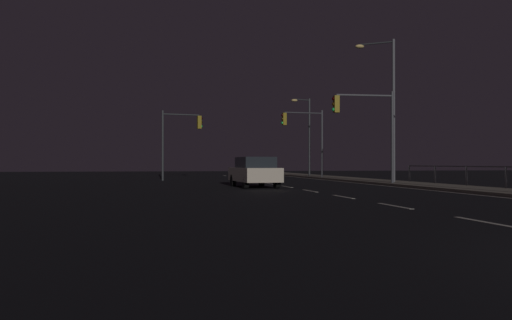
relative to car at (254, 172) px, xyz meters
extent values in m
plane|color=black|center=(1.81, -3.25, -0.82)|extent=(112.00, 112.00, 0.00)
cube|color=gray|center=(9.00, -3.25, -0.75)|extent=(2.84, 77.00, 0.14)
cube|color=silver|center=(1.81, -15.75, -0.82)|extent=(0.14, 2.00, 0.01)
cube|color=silver|center=(1.81, -11.75, -0.82)|extent=(0.14, 2.00, 0.01)
cube|color=silver|center=(1.81, -7.75, -0.82)|extent=(0.14, 2.00, 0.01)
cube|color=silver|center=(1.81, -3.75, -0.82)|extent=(0.14, 2.00, 0.01)
cube|color=silver|center=(1.81, 0.25, -0.82)|extent=(0.14, 2.00, 0.01)
cube|color=silver|center=(1.81, 4.25, -0.82)|extent=(0.14, 2.00, 0.01)
cube|color=silver|center=(1.81, 8.25, -0.82)|extent=(0.14, 2.00, 0.01)
cube|color=silver|center=(1.81, 12.25, -0.82)|extent=(0.14, 2.00, 0.01)
cube|color=silver|center=(1.81, 16.25, -0.82)|extent=(0.14, 2.00, 0.01)
cube|color=silver|center=(1.81, 20.25, -0.82)|extent=(0.14, 2.00, 0.01)
cube|color=silver|center=(1.81, 24.25, -0.82)|extent=(0.14, 2.00, 0.01)
cube|color=silver|center=(7.32, 1.75, -0.82)|extent=(0.14, 53.00, 0.01)
cube|color=beige|center=(0.00, 0.07, -0.15)|extent=(2.08, 4.50, 0.70)
cube|color=#1E2328|center=(0.01, -0.18, 0.47)|extent=(1.75, 2.56, 0.55)
cylinder|color=black|center=(-0.89, 1.42, -0.50)|extent=(0.26, 0.65, 0.64)
cylinder|color=black|center=(0.71, 1.52, -0.50)|extent=(0.26, 0.65, 0.64)
cylinder|color=black|center=(-0.72, -1.39, -0.50)|extent=(0.26, 0.65, 0.64)
cylinder|color=black|center=(0.88, -1.29, -0.50)|extent=(0.26, 0.65, 0.64)
cylinder|color=#38383D|center=(8.14, 0.76, 1.91)|extent=(0.16, 0.16, 5.18)
cylinder|color=#4C4C51|center=(6.50, 0.86, 4.25)|extent=(3.28, 0.32, 0.11)
cube|color=olive|center=(4.86, 0.97, 3.73)|extent=(0.30, 0.36, 0.95)
sphere|color=black|center=(4.71, 0.98, 4.03)|extent=(0.20, 0.20, 0.20)
sphere|color=black|center=(4.71, 0.98, 3.73)|extent=(0.20, 0.20, 0.20)
sphere|color=#19D84C|center=(4.71, 0.98, 3.43)|extent=(0.20, 0.20, 0.20)
cylinder|color=#2D3033|center=(-4.51, 11.08, 1.71)|extent=(0.16, 0.16, 5.06)
cylinder|color=#2D3033|center=(-3.19, 11.28, 3.99)|extent=(2.67, 0.49, 0.11)
cube|color=olive|center=(-1.86, 11.47, 3.46)|extent=(0.33, 0.38, 0.95)
sphere|color=black|center=(-1.71, 11.49, 3.76)|extent=(0.20, 0.20, 0.20)
sphere|color=black|center=(-1.71, 11.49, 3.46)|extent=(0.20, 0.20, 0.20)
sphere|color=#19D84C|center=(-1.71, 11.49, 3.16)|extent=(0.20, 0.20, 0.20)
cylinder|color=#38383D|center=(7.97, 12.32, 1.99)|extent=(0.16, 0.16, 5.34)
cylinder|color=#38383D|center=(6.40, 12.22, 4.41)|extent=(3.16, 0.30, 0.11)
cube|color=olive|center=(4.82, 12.13, 3.88)|extent=(0.30, 0.36, 0.95)
sphere|color=black|center=(4.67, 12.12, 4.18)|extent=(0.20, 0.20, 0.20)
sphere|color=black|center=(4.67, 12.12, 3.88)|extent=(0.20, 0.20, 0.20)
sphere|color=#19D84C|center=(4.67, 12.12, 3.58)|extent=(0.20, 0.20, 0.20)
cylinder|color=#4C4C51|center=(8.85, 1.98, 3.57)|extent=(0.18, 0.18, 8.49)
cylinder|color=#2D3033|center=(8.02, 2.54, 7.66)|extent=(1.72, 1.21, 0.10)
ellipsoid|color=#F9D172|center=(7.19, 3.10, 7.56)|extent=(0.56, 0.36, 0.24)
cylinder|color=#2D3033|center=(8.61, 17.58, 2.80)|extent=(0.18, 0.18, 6.97)
cylinder|color=#2D3033|center=(7.84, 17.36, 6.13)|extent=(1.56, 0.54, 0.10)
ellipsoid|color=#F9D172|center=(7.08, 17.14, 6.03)|extent=(0.56, 0.36, 0.24)
cylinder|color=#59595E|center=(10.27, -5.76, -0.21)|extent=(0.09, 0.09, 0.95)
cylinder|color=#59595E|center=(10.27, -2.92, -0.21)|extent=(0.09, 0.09, 0.95)
cylinder|color=#59595E|center=(10.27, -0.09, -0.21)|extent=(0.09, 0.09, 0.95)
cylinder|color=#59595E|center=(10.27, 2.74, -0.21)|extent=(0.09, 0.09, 0.95)
camera|label=1|loc=(-5.00, -24.96, 0.43)|focal=34.51mm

